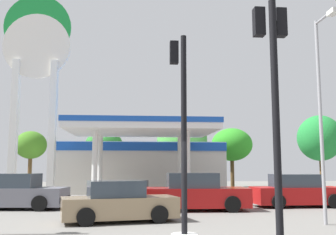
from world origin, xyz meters
TOP-DOWN VIEW (x-y plane):
  - gas_station at (0.12, 22.28)m, footprint 12.37×13.64m
  - station_pole_sign at (-6.37, 16.07)m, footprint 4.08×0.56m
  - car_0 at (7.55, 10.53)m, footprint 4.36×2.04m
  - car_1 at (2.38, 9.36)m, footprint 4.59×2.14m
  - car_2 at (-5.66, 10.63)m, footprint 4.62×2.37m
  - car_4 at (-0.84, 6.05)m, footprint 4.21×2.42m
  - traffic_signal_0 at (0.82, 1.35)m, footprint 0.64×0.67m
  - traffic_signal_3 at (2.31, -0.87)m, footprint 0.68×0.70m
  - tree_1 at (-9.65, 28.64)m, footprint 2.83×2.83m
  - tree_2 at (-3.03, 28.30)m, footprint 3.45×3.45m
  - tree_3 at (4.02, 27.06)m, footprint 4.52×4.52m
  - tree_4 at (9.14, 29.25)m, footprint 3.95×3.95m
  - tree_5 at (17.22, 27.62)m, footprint 4.15×4.15m
  - corner_streetlamp at (5.98, 4.49)m, footprint 0.24×1.48m

SIDE VIEW (x-z plane):
  - car_4 at x=-0.84m, z-range -0.07..1.35m
  - car_0 at x=7.55m, z-range -0.07..1.48m
  - car_2 at x=-5.66m, z-range -0.08..1.52m
  - car_1 at x=2.38m, z-range -0.08..1.56m
  - traffic_signal_0 at x=0.82m, z-range -0.88..4.25m
  - traffic_signal_3 at x=2.31m, z-range -0.68..4.45m
  - gas_station at x=0.12m, z-range -0.20..4.42m
  - tree_2 at x=-3.03m, z-range 1.21..6.46m
  - tree_1 at x=-9.65m, z-range 1.28..6.44m
  - tree_4 at x=9.14m, z-range 1.22..6.87m
  - corner_streetlamp at x=5.98m, z-range 0.70..7.69m
  - tree_3 at x=4.02m, z-range 1.12..7.61m
  - tree_5 at x=17.22m, z-range 1.23..8.01m
  - station_pole_sign at x=-6.37m, z-range 1.73..14.31m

